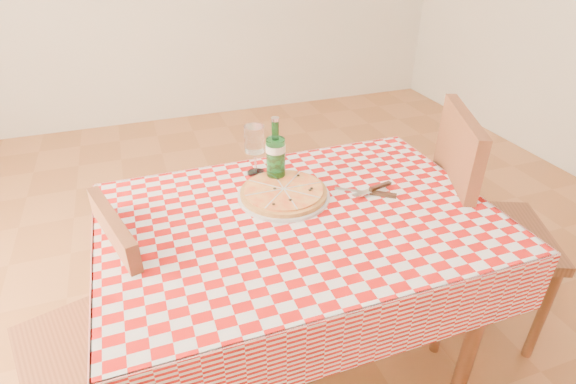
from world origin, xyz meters
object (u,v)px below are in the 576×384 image
object	(u,v)px
chair_far	(103,316)
pizza_plate	(284,192)
dining_table	(299,239)
water_bottle	(276,151)
wine_glass	(255,150)
chair_near	(473,215)

from	to	relation	value
chair_far	pizza_plate	size ratio (longest dim) A/B	2.61
chair_far	dining_table	bearing A→B (deg)	161.20
water_bottle	dining_table	bearing A→B (deg)	-88.89
dining_table	wine_glass	world-z (taller)	wine_glass
chair_near	dining_table	bearing A→B (deg)	-155.49
pizza_plate	wine_glass	bearing A→B (deg)	101.93
pizza_plate	chair_near	bearing A→B (deg)	-8.61
chair_near	wine_glass	world-z (taller)	chair_near
dining_table	chair_far	distance (m)	0.69
chair_far	water_bottle	size ratio (longest dim) A/B	3.31
pizza_plate	water_bottle	distance (m)	0.15
chair_near	pizza_plate	size ratio (longest dim) A/B	3.08
dining_table	wine_glass	size ratio (longest dim) A/B	6.15
dining_table	water_bottle	world-z (taller)	water_bottle
dining_table	wine_glass	distance (m)	0.39
dining_table	chair_far	size ratio (longest dim) A/B	1.40
dining_table	chair_near	distance (m)	0.76
chair_far	pizza_plate	world-z (taller)	chair_far
chair_far	water_bottle	xyz separation A→B (m)	(0.67, 0.20, 0.40)
dining_table	chair_far	xyz separation A→B (m)	(-0.67, 0.04, -0.17)
pizza_plate	dining_table	bearing A→B (deg)	-84.49
wine_glass	chair_far	bearing A→B (deg)	-154.32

